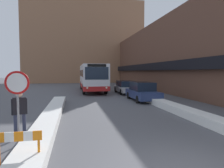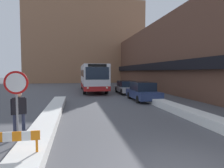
{
  "view_description": "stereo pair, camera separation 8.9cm",
  "coord_description": "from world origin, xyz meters",
  "px_view_note": "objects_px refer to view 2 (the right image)",
  "views": [
    {
      "loc": [
        -2.45,
        -3.95,
        2.44
      ],
      "look_at": [
        -0.11,
        8.29,
        1.66
      ],
      "focal_mm": 32.0,
      "sensor_mm": 36.0,
      "label": 1
    },
    {
      "loc": [
        -2.36,
        -3.96,
        2.44
      ],
      "look_at": [
        -0.11,
        8.29,
        1.66
      ],
      "focal_mm": 32.0,
      "sensor_mm": 36.0,
      "label": 2
    }
  ],
  "objects_px": {
    "city_bus": "(93,77)",
    "pedestrian": "(19,109)",
    "parked_car_middle": "(126,87)",
    "stop_sign": "(16,91)",
    "construction_barricade": "(17,142)",
    "parked_car_front": "(143,92)"
  },
  "relations": [
    {
      "from": "city_bus",
      "to": "pedestrian",
      "type": "height_order",
      "value": "city_bus"
    },
    {
      "from": "parked_car_middle",
      "to": "construction_barricade",
      "type": "relative_size",
      "value": 4.18
    },
    {
      "from": "parked_car_front",
      "to": "stop_sign",
      "type": "xyz_separation_m",
      "value": [
        -7.46,
        -9.0,
        1.03
      ]
    },
    {
      "from": "stop_sign",
      "to": "pedestrian",
      "type": "relative_size",
      "value": 1.44
    },
    {
      "from": "parked_car_middle",
      "to": "pedestrian",
      "type": "xyz_separation_m",
      "value": [
        -7.66,
        -13.58,
        0.31
      ]
    },
    {
      "from": "parked_car_front",
      "to": "pedestrian",
      "type": "distance_m",
      "value": 11.09
    },
    {
      "from": "pedestrian",
      "to": "construction_barricade",
      "type": "height_order",
      "value": "pedestrian"
    },
    {
      "from": "city_bus",
      "to": "parked_car_front",
      "type": "height_order",
      "value": "city_bus"
    },
    {
      "from": "parked_car_front",
      "to": "parked_car_middle",
      "type": "height_order",
      "value": "parked_car_front"
    },
    {
      "from": "city_bus",
      "to": "stop_sign",
      "type": "xyz_separation_m",
      "value": [
        -4.02,
        -17.75,
        0.02
      ]
    },
    {
      "from": "city_bus",
      "to": "construction_barricade",
      "type": "xyz_separation_m",
      "value": [
        -3.58,
        -19.44,
        -1.1
      ]
    },
    {
      "from": "city_bus",
      "to": "construction_barricade",
      "type": "height_order",
      "value": "city_bus"
    },
    {
      "from": "city_bus",
      "to": "pedestrian",
      "type": "bearing_deg",
      "value": -104.15
    },
    {
      "from": "parked_car_middle",
      "to": "stop_sign",
      "type": "xyz_separation_m",
      "value": [
        -7.46,
        -14.56,
        1.08
      ]
    },
    {
      "from": "city_bus",
      "to": "pedestrian",
      "type": "distance_m",
      "value": 17.31
    },
    {
      "from": "parked_car_middle",
      "to": "stop_sign",
      "type": "relative_size",
      "value": 1.87
    },
    {
      "from": "parked_car_front",
      "to": "parked_car_middle",
      "type": "distance_m",
      "value": 5.56
    },
    {
      "from": "parked_car_middle",
      "to": "stop_sign",
      "type": "bearing_deg",
      "value": -117.14
    },
    {
      "from": "construction_barricade",
      "to": "parked_car_front",
      "type": "bearing_deg",
      "value": 56.73
    },
    {
      "from": "parked_car_front",
      "to": "pedestrian",
      "type": "xyz_separation_m",
      "value": [
        -7.66,
        -8.02,
        0.27
      ]
    },
    {
      "from": "stop_sign",
      "to": "city_bus",
      "type": "bearing_deg",
      "value": 77.23
    },
    {
      "from": "pedestrian",
      "to": "stop_sign",
      "type": "bearing_deg",
      "value": -96.9
    }
  ]
}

